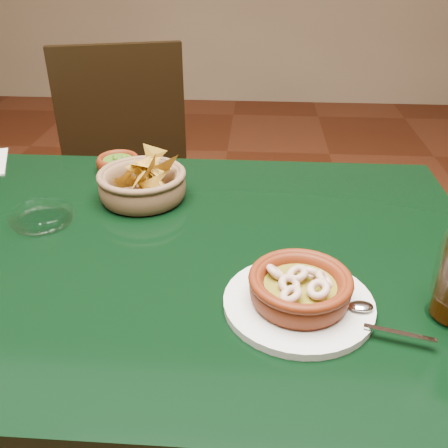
# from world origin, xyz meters

# --- Properties ---
(dining_table) EXTENTS (1.20, 0.80, 0.75)m
(dining_table) POSITION_xyz_m (0.00, 0.00, 0.65)
(dining_table) COLOR black
(dining_table) RESTS_ON ground
(dining_chair) EXTENTS (0.54, 0.54, 0.94)m
(dining_chair) POSITION_xyz_m (-0.22, 0.71, 0.52)
(dining_chair) COLOR black
(dining_chair) RESTS_ON ground
(shrimp_plate) EXTENTS (0.29, 0.22, 0.07)m
(shrimp_plate) POSITION_xyz_m (0.26, -0.15, 0.78)
(shrimp_plate) COLOR silver
(shrimp_plate) RESTS_ON dining_table
(chip_basket) EXTENTS (0.21, 0.21, 0.13)m
(chip_basket) POSITION_xyz_m (-0.04, 0.18, 0.78)
(chip_basket) COLOR brown
(chip_basket) RESTS_ON dining_table
(guacamole_ramekin) EXTENTS (0.12, 0.12, 0.04)m
(guacamole_ramekin) POSITION_xyz_m (-0.13, 0.32, 0.77)
(guacamole_ramekin) COLOR #4F1908
(guacamole_ramekin) RESTS_ON dining_table
(glass_ashtray) EXTENTS (0.13, 0.13, 0.03)m
(glass_ashtray) POSITION_xyz_m (-0.21, 0.06, 0.76)
(glass_ashtray) COLOR white
(glass_ashtray) RESTS_ON dining_table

